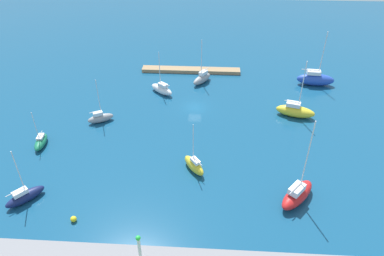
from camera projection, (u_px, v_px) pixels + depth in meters
The scene contains 13 objects.
water at pixel (195, 107), 68.75m from camera, with size 160.00×160.00×0.00m, color navy.
pier_dock at pixel (191, 70), 81.60m from camera, with size 22.61×2.44×0.78m, color #997A56.
harbor_beacon at pixel (139, 246), 38.23m from camera, with size 0.56×0.56×3.73m.
sailboat_yellow_outer_mooring at pixel (295, 111), 65.41m from camera, with size 7.42×4.20×11.09m.
sailboat_gray_far_north at pixel (100, 118), 64.00m from camera, with size 4.81×3.54×8.46m.
sailboat_navy_mid_basin at pixel (25, 196), 47.86m from camera, with size 4.75×5.11×8.46m.
sailboat_blue_lone_south at pixel (315, 79), 75.61m from camera, with size 8.00×3.31×11.83m.
sailboat_white_center_basin at pixel (162, 89), 72.78m from camera, with size 5.53×4.94×8.97m.
sailboat_green_lone_north at pixel (41, 142), 58.25m from camera, with size 2.03×4.78×6.59m.
sailboat_red_off_beacon at pixel (297, 194), 47.73m from camera, with size 6.21×6.80×12.88m.
sailboat_yellow_inner_mooring at pixel (194, 165), 52.97m from camera, with size 3.94×4.70×8.20m.
sailboat_gray_along_channel at pixel (202, 78), 76.62m from camera, with size 4.61×5.65×9.82m.
mooring_buoy_yellow at pixel (74, 219), 45.20m from camera, with size 0.79×0.79×0.79m, color yellow.
Camera 1 is at (-2.97, 58.83, 35.69)m, focal length 33.00 mm.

